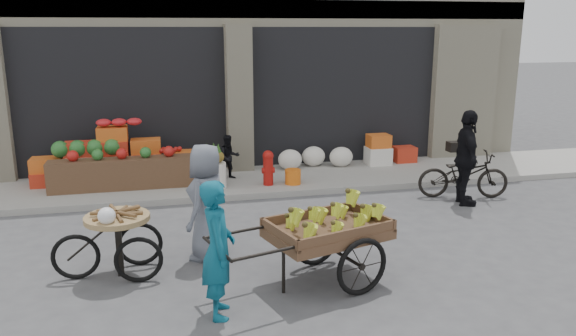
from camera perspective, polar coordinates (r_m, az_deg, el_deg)
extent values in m
plane|color=#424244|center=(8.04, 0.51, -9.40)|extent=(80.00, 80.00, 0.00)
cube|color=gray|center=(11.82, -4.20, -1.38)|extent=(18.00, 2.20, 0.12)
cube|color=beige|center=(15.47, -6.92, 15.07)|extent=(14.00, 6.00, 7.00)
cube|color=gray|center=(12.64, -5.43, 15.81)|extent=(14.00, 0.30, 0.40)
cube|color=black|center=(13.27, -16.35, 6.87)|extent=(4.40, 1.60, 3.10)
cube|color=black|center=(13.91, 4.62, 7.70)|extent=(4.40, 1.60, 3.10)
cube|color=beige|center=(12.53, -5.10, 6.99)|extent=(0.55, 0.80, 3.22)
cube|color=brown|center=(11.48, -16.40, -0.54)|extent=(2.80, 0.45, 0.60)
sphere|color=#1E5923|center=(11.93, -19.78, 1.91)|extent=(0.34, 0.34, 0.34)
cylinder|color=silver|center=(11.17, -7.62, -0.74)|extent=(0.52, 0.52, 0.50)
cylinder|color=#A5140F|center=(11.27, -2.03, -0.34)|extent=(0.20, 0.20, 0.56)
sphere|color=#A5140F|center=(11.20, -2.04, 1.25)|extent=(0.22, 0.22, 0.22)
cylinder|color=orange|center=(11.36, 0.50, -0.89)|extent=(0.32, 0.32, 0.30)
ellipsoid|color=silver|center=(12.67, 2.84, 1.00)|extent=(1.70, 0.60, 0.44)
imported|color=black|center=(11.74, -6.01, 1.11)|extent=(0.51, 0.43, 0.93)
cube|color=brown|center=(7.19, 4.05, -6.57)|extent=(1.67, 1.33, 0.13)
torus|color=black|center=(7.00, 7.52, -9.93)|extent=(0.72, 0.27, 0.74)
torus|color=black|center=(7.79, 2.88, -7.29)|extent=(0.72, 0.27, 0.74)
cylinder|color=black|center=(7.02, -0.46, -10.33)|extent=(0.05, 0.05, 0.61)
imported|color=#0D5269|center=(6.37, -7.12, -8.19)|extent=(0.43, 0.61, 1.60)
cylinder|color=#9E7F51|center=(7.64, -16.98, -4.88)|extent=(0.84, 0.84, 0.07)
cube|color=black|center=(7.78, -16.77, -7.68)|extent=(0.08, 0.08, 0.80)
torus|color=black|center=(7.53, -14.93, -9.00)|extent=(0.62, 0.06, 0.62)
torus|color=black|center=(8.05, -14.82, -7.47)|extent=(0.62, 0.06, 0.62)
torus|color=black|center=(7.87, -20.75, -8.44)|extent=(0.62, 0.06, 0.62)
imported|color=slate|center=(7.94, -8.25, -3.47)|extent=(0.86, 0.97, 1.66)
imported|color=black|center=(11.31, 17.37, -0.66)|extent=(1.81, 1.01, 0.90)
imported|color=black|center=(10.78, 17.68, 0.98)|extent=(0.68, 1.11, 1.77)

